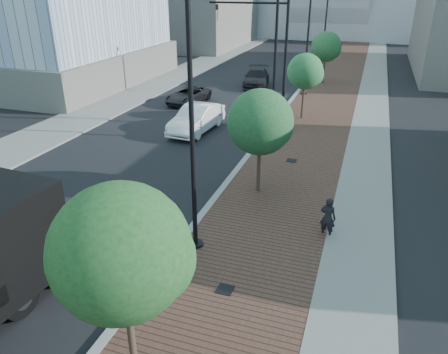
% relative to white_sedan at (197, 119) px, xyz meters
% --- Properties ---
extents(sidewalk, '(7.00, 140.00, 0.12)m').
position_rel_white_sedan_xyz_m(sidewalk, '(7.85, 17.73, -0.78)').
color(sidewalk, '#4C2D23').
rests_on(sidewalk, ground).
extents(concrete_strip, '(2.40, 140.00, 0.13)m').
position_rel_white_sedan_xyz_m(concrete_strip, '(10.55, 17.73, -0.78)').
color(concrete_strip, slate).
rests_on(concrete_strip, ground).
extents(curb, '(0.30, 140.00, 0.14)m').
position_rel_white_sedan_xyz_m(curb, '(4.35, 17.73, -0.77)').
color(curb, gray).
rests_on(curb, ground).
extents(west_sidewalk, '(4.00, 140.00, 0.12)m').
position_rel_white_sedan_xyz_m(west_sidewalk, '(-8.65, 17.73, -0.78)').
color(west_sidewalk, slate).
rests_on(west_sidewalk, ground).
extents(white_sedan, '(2.19, 5.24, 1.68)m').
position_rel_white_sedan_xyz_m(white_sedan, '(0.00, 0.00, 0.00)').
color(white_sedan, white).
rests_on(white_sedan, ground).
extents(dark_car_mid, '(2.71, 4.75, 1.25)m').
position_rel_white_sedan_xyz_m(dark_car_mid, '(-3.29, 6.28, -0.22)').
color(dark_car_mid, black).
rests_on(dark_car_mid, ground).
extents(dark_car_far, '(3.09, 5.61, 1.54)m').
position_rel_white_sedan_xyz_m(dark_car_far, '(0.27, 13.84, -0.07)').
color(dark_car_far, black).
rests_on(dark_car_far, ground).
extents(pedestrian, '(0.66, 0.50, 1.62)m').
position_rel_white_sedan_xyz_m(pedestrian, '(9.33, -9.99, -0.03)').
color(pedestrian, black).
rests_on(pedestrian, ground).
extents(streetlight_1, '(1.44, 0.56, 9.21)m').
position_rel_white_sedan_xyz_m(streetlight_1, '(4.84, -12.27, 3.50)').
color(streetlight_1, black).
rests_on(streetlight_1, ground).
extents(streetlight_2, '(1.72, 0.56, 9.28)m').
position_rel_white_sedan_xyz_m(streetlight_2, '(4.95, -0.27, 3.98)').
color(streetlight_2, black).
rests_on(streetlight_2, ground).
extents(streetlight_3, '(1.44, 0.56, 9.21)m').
position_rel_white_sedan_xyz_m(streetlight_3, '(4.84, 11.73, 3.50)').
color(streetlight_3, black).
rests_on(streetlight_3, ground).
extents(streetlight_4, '(1.72, 0.56, 9.28)m').
position_rel_white_sedan_xyz_m(streetlight_4, '(4.95, 23.73, 3.98)').
color(streetlight_4, black).
rests_on(streetlight_4, ground).
extents(traffic_mast, '(5.09, 0.20, 8.00)m').
position_rel_white_sedan_xyz_m(traffic_mast, '(4.05, 2.73, 4.14)').
color(traffic_mast, black).
rests_on(traffic_mast, ground).
extents(tree_0, '(2.83, 2.83, 5.36)m').
position_rel_white_sedan_xyz_m(tree_0, '(6.00, -18.24, 3.10)').
color(tree_0, '#382619').
rests_on(tree_0, ground).
extents(tree_1, '(2.83, 2.83, 4.77)m').
position_rel_white_sedan_xyz_m(tree_1, '(6.00, -7.24, 2.50)').
color(tree_1, '#382619').
rests_on(tree_1, ground).
extents(tree_2, '(2.43, 2.39, 4.52)m').
position_rel_white_sedan_xyz_m(tree_2, '(6.00, 4.76, 2.48)').
color(tree_2, '#382619').
rests_on(tree_2, ground).
extents(tree_3, '(2.71, 2.71, 4.74)m').
position_rel_white_sedan_xyz_m(tree_3, '(6.00, 16.76, 2.53)').
color(tree_3, '#382619').
rests_on(tree_3, ground).
extents(tower_podium, '(19.00, 19.00, 3.00)m').
position_rel_white_sedan_xyz_m(tower_podium, '(-19.65, 9.73, 0.66)').
color(tower_podium, '#67645D').
rests_on(tower_podium, ground).
extents(commercial_block_nw, '(14.00, 20.00, 10.00)m').
position_rel_white_sedan_xyz_m(commercial_block_nw, '(-15.65, 37.73, 4.16)').
color(commercial_block_nw, slate).
rests_on(commercial_block_nw, ground).
extents(utility_cover_1, '(0.50, 0.50, 0.02)m').
position_rel_white_sedan_xyz_m(utility_cover_1, '(6.75, -14.27, -0.71)').
color(utility_cover_1, black).
rests_on(utility_cover_1, sidewalk).
extents(utility_cover_2, '(0.50, 0.50, 0.02)m').
position_rel_white_sedan_xyz_m(utility_cover_2, '(6.75, -3.27, -0.71)').
color(utility_cover_2, black).
rests_on(utility_cover_2, sidewalk).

